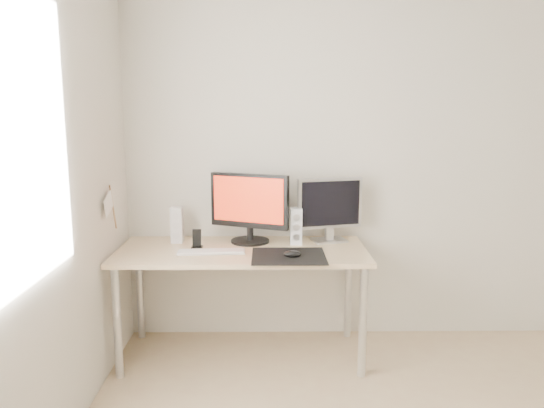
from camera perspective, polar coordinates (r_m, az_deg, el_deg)
name	(u,v)px	position (r m, az deg, el deg)	size (l,w,h in m)	color
wall_back	(377,163)	(3.77, 11.22, 4.40)	(3.50, 3.50, 0.00)	beige
wall_left	(1,210)	(2.19, -27.13, -0.58)	(3.50, 3.50, 0.00)	beige
mousepad	(289,256)	(3.25, 1.80, -5.62)	(0.45, 0.40, 0.00)	black
mouse	(292,254)	(3.22, 2.18, -5.40)	(0.11, 0.06, 0.04)	black
desk	(242,261)	(3.45, -3.24, -6.10)	(1.60, 0.70, 0.73)	#D1B587
main_monitor	(249,205)	(3.53, -2.45, -0.16)	(0.53, 0.34, 0.47)	black
second_monitor	(330,206)	(3.59, 6.23, -0.27)	(0.45, 0.21, 0.43)	silver
speaker_left	(177,225)	(3.62, -10.18, -2.21)	(0.08, 0.09, 0.24)	silver
speaker_right	(296,226)	(3.52, 2.60, -2.39)	(0.08, 0.09, 0.24)	white
keyboard	(212,252)	(3.35, -6.52, -5.12)	(0.43, 0.15, 0.02)	silver
phone_dock	(197,243)	(3.46, -8.07, -4.14)	(0.07, 0.06, 0.13)	black
pennant	(110,205)	(3.35, -17.03, -0.05)	(0.01, 0.23, 0.29)	#A57F54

